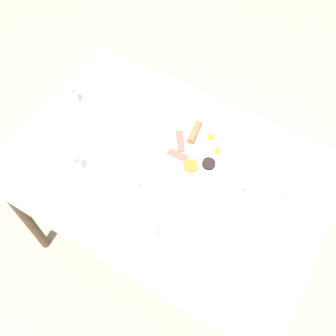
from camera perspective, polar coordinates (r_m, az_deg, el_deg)
name	(u,v)px	position (r m, az deg, el deg)	size (l,w,h in m)	color
ground_plane	(168,240)	(2.16, 0.00, -10.46)	(8.00, 8.00, 0.00)	gray
table	(168,180)	(1.55, 0.00, -1.79)	(0.81, 1.21, 0.75)	white
breakfast_plate	(198,150)	(1.52, 4.31, 2.60)	(0.30, 0.30, 0.04)	white
teapot_near	(262,189)	(1.43, 13.52, -3.02)	(0.10, 0.18, 0.11)	white
teacup_with_saucer_left	(146,232)	(1.35, -3.17, -9.24)	(0.15, 0.15, 0.06)	white
water_glass_tall	(299,162)	(1.52, 18.53, 0.84)	(0.08, 0.08, 0.10)	white
creamer_jug	(130,187)	(1.42, -5.49, -2.76)	(0.08, 0.06, 0.06)	white
pepper_grinder	(75,161)	(1.47, -13.33, 1.02)	(0.04, 0.04, 0.12)	#BCBCC1
salt_grinder	(72,93)	(1.68, -13.80, 10.56)	(0.04, 0.04, 0.12)	#BCBCC1
napkin_folded	(112,85)	(1.75, -8.19, 11.87)	(0.15, 0.19, 0.01)	white
fork_by_plate	(225,284)	(1.33, 8.30, -16.30)	(0.14, 0.11, 0.00)	silver
knife_by_plate	(102,140)	(1.58, -9.49, 4.07)	(0.06, 0.19, 0.00)	silver
spoon_for_tea	(58,122)	(1.67, -15.69, 6.47)	(0.14, 0.06, 0.00)	silver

